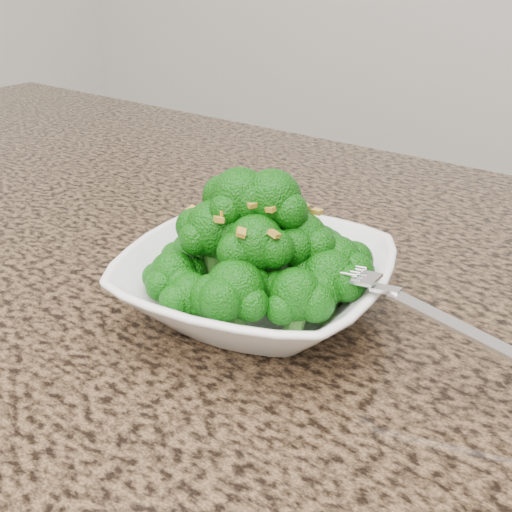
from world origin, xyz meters
The scene contains 5 objects.
granite_counter centered at (0.00, 0.30, 0.89)m, with size 1.64×1.04×0.03m, color brown.
bowl centered at (0.16, 0.35, 0.93)m, with size 0.21×0.21×0.05m, color white.
broccoli_pile centered at (0.16, 0.35, 0.99)m, with size 0.18×0.18×0.08m, color #0F5D0A, non-canonical shape.
garlic_topping centered at (0.16, 0.35, 1.03)m, with size 0.11×0.11×0.01m, color #BA902D, non-canonical shape.
fork centered at (0.27, 0.35, 0.96)m, with size 0.17×0.03×0.01m, color silver, non-canonical shape.
Camera 1 is at (0.43, -0.01, 1.17)m, focal length 45.00 mm.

